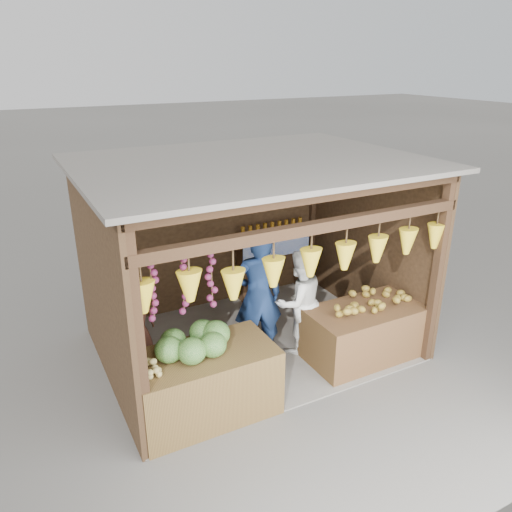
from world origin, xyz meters
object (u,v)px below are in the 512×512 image
Objects in this scene: man_standing at (258,296)px; woman_standing at (299,302)px; counter_right at (364,332)px; vendor_seated at (136,320)px; counter_left at (205,384)px.

man_standing is 0.60m from woman_standing.
man_standing is at bearing -15.54° from woman_standing.
vendor_seated is at bearing 159.61° from counter_right.
counter_left reaches higher than counter_right.
man_standing is 1.82× the size of vendor_seated.
vendor_seated is at bearing 111.26° from counter_left.
counter_left is 1.45m from man_standing.
vendor_seated is at bearing -15.96° from woman_standing.
man_standing is at bearing 151.38° from counter_right.
counter_right is at bearing 157.51° from vendor_seated.
counter_left is 1.02× the size of counter_right.
man_standing reaches higher than woman_standing.
counter_left is 2.37m from counter_right.
vendor_seated is (-0.45, 1.15, 0.36)m from counter_left.
counter_left is 1.29m from vendor_seated.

